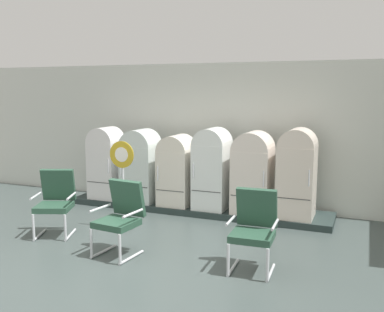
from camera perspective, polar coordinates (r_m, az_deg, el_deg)
The scene contains 13 objects.
ground at distance 6.16m, azimuth -10.11°, elevation -14.26°, with size 12.00×10.00×0.05m, color #3D4846.
back_wall at distance 9.03m, azimuth 2.03°, elevation 2.86°, with size 11.76×0.12×2.88m.
display_plinth at distance 8.70m, azimuth 0.54°, elevation -6.70°, with size 5.20×0.95×0.12m, color #253230.
refrigerator_0 at distance 9.28m, azimuth -11.07°, elevation -0.58°, with size 0.60×0.61×1.48m.
refrigerator_1 at distance 8.89m, azimuth -6.66°, elevation -0.97°, with size 0.67×0.65×1.46m.
refrigerator_2 at distance 8.57m, azimuth -1.97°, elevation -1.57°, with size 0.62×0.69×1.37m.
refrigerator_3 at distance 8.30m, azimuth 2.63°, elevation -1.29°, with size 0.61×0.70×1.53m.
refrigerator_4 at distance 8.08m, azimuth 7.89°, elevation -1.82°, with size 0.68×0.70×1.49m.
refrigerator_5 at distance 7.92m, azimuth 13.45°, elevation -1.82°, with size 0.63×0.70×1.57m.
armchair_left at distance 7.54m, azimuth -17.26°, elevation -5.33°, with size 0.75×0.79×1.06m.
armchair_right at distance 5.89m, azimuth 8.04°, elevation -8.93°, with size 0.63×0.66×1.06m.
armchair_center at distance 6.44m, azimuth -9.22°, elevation -7.42°, with size 0.66×0.69×1.06m.
sign_stand at distance 7.54m, azimuth -8.94°, elevation -3.89°, with size 0.45×0.32×1.51m.
Camera 1 is at (3.06, -4.79, 2.35)m, focal length 41.15 mm.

